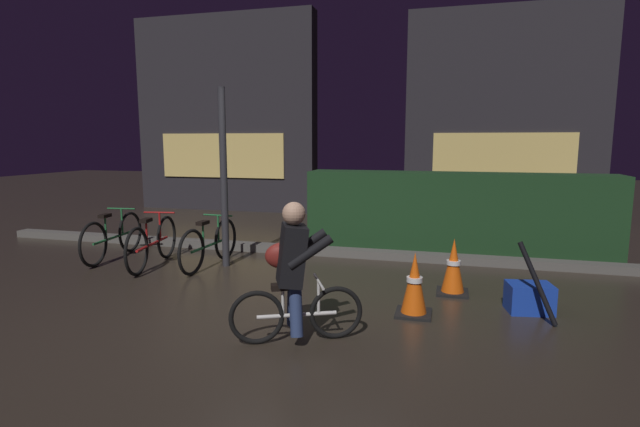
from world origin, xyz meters
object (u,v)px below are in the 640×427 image
(cyclist, at_px, (293,272))
(closed_umbrella, at_px, (537,283))
(blue_crate, at_px, (529,298))
(parked_bike_left_mid, at_px, (153,243))
(traffic_cone_near, at_px, (414,285))
(traffic_cone_far, at_px, (453,267))
(parked_bike_leftmost, at_px, (113,237))
(street_post, at_px, (224,179))
(parked_bike_center_left, at_px, (210,244))

(cyclist, bearing_deg, closed_umbrella, 1.29)
(blue_crate, bearing_deg, parked_bike_left_mid, 172.76)
(traffic_cone_near, height_order, traffic_cone_far, traffic_cone_near)
(parked_bike_left_mid, height_order, blue_crate, parked_bike_left_mid)
(blue_crate, relative_size, cyclist, 0.35)
(parked_bike_leftmost, height_order, blue_crate, parked_bike_leftmost)
(street_post, xyz_separation_m, blue_crate, (3.87, -0.90, -1.09))
(street_post, relative_size, cyclist, 2.00)
(traffic_cone_far, xyz_separation_m, cyclist, (-1.37, -1.74, 0.31))
(parked_bike_left_mid, xyz_separation_m, closed_umbrella, (4.89, -0.87, 0.05))
(parked_bike_center_left, height_order, closed_umbrella, closed_umbrella)
(traffic_cone_far, bearing_deg, parked_bike_leftmost, 175.08)
(traffic_cone_near, bearing_deg, closed_umbrella, 7.30)
(parked_bike_left_mid, relative_size, traffic_cone_near, 2.44)
(street_post, height_order, parked_bike_center_left, street_post)
(cyclist, bearing_deg, street_post, 102.88)
(closed_umbrella, bearing_deg, cyclist, 63.11)
(street_post, bearing_deg, parked_bike_center_left, -151.57)
(parked_bike_left_mid, relative_size, parked_bike_center_left, 1.04)
(street_post, relative_size, traffic_cone_far, 3.82)
(cyclist, bearing_deg, blue_crate, 6.63)
(street_post, bearing_deg, parked_bike_leftmost, -178.26)
(parked_bike_left_mid, height_order, cyclist, cyclist)
(cyclist, bearing_deg, traffic_cone_near, 17.97)
(traffic_cone_near, relative_size, traffic_cone_far, 1.00)
(parked_bike_leftmost, height_order, parked_bike_left_mid, parked_bike_left_mid)
(traffic_cone_far, bearing_deg, street_post, 171.22)
(blue_crate, xyz_separation_m, cyclist, (-2.13, -1.32, 0.48))
(traffic_cone_far, height_order, blue_crate, traffic_cone_far)
(parked_bike_leftmost, distance_m, cyclist, 4.18)
(parked_bike_left_mid, height_order, traffic_cone_near, parked_bike_left_mid)
(parked_bike_left_mid, relative_size, closed_umbrella, 1.88)
(blue_crate, xyz_separation_m, closed_umbrella, (0.02, -0.25, 0.23))
(street_post, bearing_deg, parked_bike_left_mid, -164.08)
(street_post, bearing_deg, traffic_cone_far, -8.78)
(traffic_cone_near, distance_m, blue_crate, 1.23)
(street_post, height_order, parked_bike_left_mid, street_post)
(parked_bike_leftmost, bearing_deg, blue_crate, -104.46)
(parked_bike_center_left, bearing_deg, traffic_cone_far, -93.91)
(closed_umbrella, bearing_deg, parked_bike_left_mid, 26.60)
(traffic_cone_near, bearing_deg, parked_bike_leftmost, 164.70)
(street_post, distance_m, traffic_cone_far, 3.28)
(blue_crate, bearing_deg, closed_umbrella, -85.08)
(parked_bike_leftmost, distance_m, traffic_cone_near, 4.72)
(blue_crate, bearing_deg, cyclist, -148.22)
(parked_bike_center_left, relative_size, traffic_cone_far, 2.36)
(parked_bike_center_left, xyz_separation_m, cyclist, (1.93, -2.12, 0.30))
(traffic_cone_near, height_order, blue_crate, traffic_cone_near)
(street_post, distance_m, blue_crate, 4.12)
(traffic_cone_near, bearing_deg, parked_bike_left_mid, 164.68)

